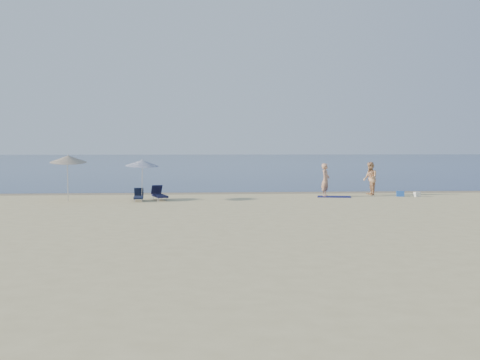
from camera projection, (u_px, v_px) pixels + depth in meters
name	position (u px, v px, depth m)	size (l,w,h in m)	color
ground	(369.00, 244.00, 17.79)	(160.00, 160.00, 0.00)	#D1C28B
sea	(219.00, 161.00, 117.31)	(240.00, 160.00, 0.01)	#0C1C49
wet_sand_strip	(277.00, 193.00, 37.09)	(240.00, 1.60, 0.00)	#847254
person_left	(325.00, 180.00, 34.35)	(0.69, 0.46, 1.90)	tan
person_right	(370.00, 179.00, 35.36)	(0.95, 0.74, 1.96)	tan
beach_towel	(334.00, 197.00, 34.11)	(1.86, 1.03, 0.03)	#0E1146
white_bag	(417.00, 194.00, 34.32)	(0.31, 0.27, 0.27)	silver
blue_cooler	(400.00, 194.00, 34.45)	(0.44, 0.31, 0.31)	#2050AF
umbrella_near	(142.00, 163.00, 31.92)	(2.31, 2.32, 2.27)	silver
umbrella_far	(68.00, 159.00, 31.47)	(2.19, 2.21, 2.55)	silver
lounger_left	(139.00, 196.00, 31.65)	(0.58, 1.53, 0.66)	#131B36
lounger_right	(159.00, 195.00, 32.19)	(1.03, 1.84, 0.77)	#131535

